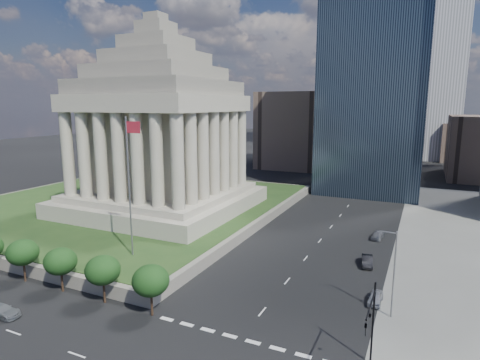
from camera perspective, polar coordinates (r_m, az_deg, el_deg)
The scene contains 14 objects.
ground at distance 122.84m, azimuth 17.25°, elevation -0.83°, with size 500.00×500.00×0.00m, color black.
plaza_terrace at distance 95.00m, azimuth -15.60°, elevation -3.47°, with size 66.00×70.00×1.80m, color slate.
plaza_lawn at distance 94.78m, azimuth -15.63°, elevation -2.91°, with size 64.00×68.00×0.10m, color #213D19.
war_memorial at distance 83.87m, azimuth -11.41°, elevation 9.06°, with size 34.00×34.00×39.00m, color gray, non-canonical shape.
flagpole at distance 58.38m, azimuth -15.41°, elevation 0.10°, with size 2.52×0.24×20.00m.
tree_row at distance 64.49m, azimuth -30.33°, elevation -9.32°, with size 53.00×4.00×6.00m, color black, non-canonical shape.
midrise_glass at distance 115.57m, azimuth 18.74°, elevation 13.36°, with size 26.00×26.00×60.00m, color black.
building_filler_nw at distance 156.66m, azimuth 8.11°, elevation 7.09°, with size 24.00×30.00×28.00m, color brown.
traffic_signal_ne at distance 38.03m, azimuth 18.13°, elevation -18.44°, with size 0.30×5.74×8.00m.
street_lamp_north at distance 48.03m, azimuth 20.89°, elevation -11.77°, with size 2.13×0.22×10.00m.
suv_grey at distance 54.38m, azimuth -30.86°, elevation -15.67°, with size 1.89×4.64×1.35m, color slate.
parked_sedan_near at distance 52.63m, azimuth 18.70°, elevation -15.58°, with size 1.53×3.80×1.29m, color #9A9BA2.
parked_sedan_mid at distance 63.22m, azimuth 17.62°, elevation -10.91°, with size 4.37×1.52×1.44m, color black.
parked_sedan_far at distance 75.69m, azimuth 18.98°, elevation -7.40°, with size 1.70×4.23×1.44m, color slate.
Camera 1 is at (15.65, -19.57, 23.40)m, focal length 30.00 mm.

